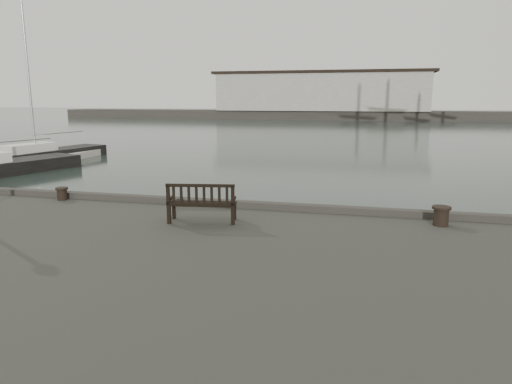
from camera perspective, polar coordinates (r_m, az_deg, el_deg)
ground at (r=13.45m, az=2.24°, el=-8.46°), size 400.00×400.00×0.00m
breakwater at (r=104.63m, az=9.95°, el=11.25°), size 140.00×9.50×12.20m
bench at (r=11.52m, az=-6.73°, el=-2.24°), size 1.77×0.87×0.98m
bollard_left at (r=15.19m, az=-23.08°, el=-0.19°), size 0.48×0.48×0.39m
bollard_right at (r=12.03m, az=22.12°, el=-2.79°), size 0.45×0.45×0.48m
yacht_b at (r=37.88m, az=-25.11°, el=3.88°), size 4.55×11.09×14.21m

